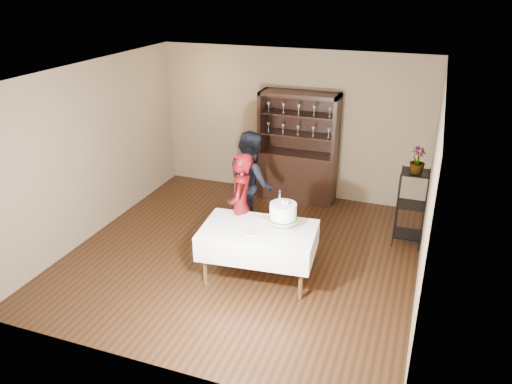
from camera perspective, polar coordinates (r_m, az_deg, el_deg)
floor at (r=7.57m, az=-1.47°, el=-7.09°), size 5.00×5.00×0.00m
ceiling at (r=6.61m, az=-1.72°, el=13.47°), size 5.00×5.00×0.00m
back_wall at (r=9.23m, az=4.13°, el=7.76°), size 5.00×0.02×2.70m
wall_left at (r=8.18m, az=-18.18°, el=4.52°), size 0.02×5.00×2.70m
wall_right at (r=6.55m, az=19.23°, el=-0.34°), size 0.02×5.00×2.70m
china_hutch at (r=9.16m, az=4.77°, el=3.11°), size 1.40×0.48×2.00m
plant_etagere at (r=7.93m, az=17.31°, el=-1.42°), size 0.42×0.42×1.20m
cake_table at (r=6.74m, az=0.29°, el=-5.54°), size 1.60×1.07×0.76m
woman at (r=7.13m, az=-1.79°, el=-1.76°), size 0.50×0.66×1.62m
man at (r=7.85m, az=-0.58°, el=1.01°), size 1.01×1.04×1.69m
cake at (r=6.59m, az=3.12°, el=-2.38°), size 0.40×0.40×0.55m
plate_near at (r=6.55m, az=-0.43°, el=-4.60°), size 0.26×0.26×0.01m
plate_far at (r=6.90m, az=0.92°, el=-3.04°), size 0.21×0.21×0.01m
potted_plant at (r=7.61m, az=17.98°, el=3.45°), size 0.31×0.31×0.40m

